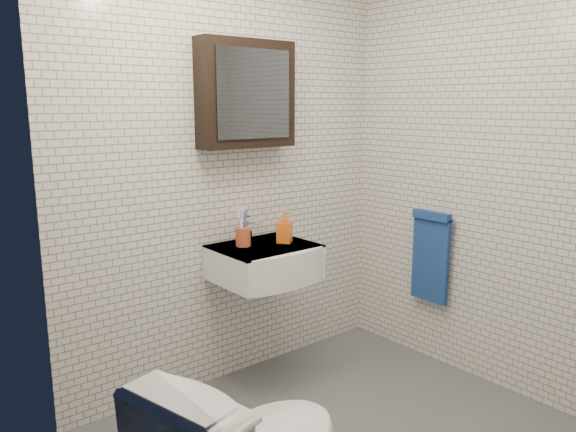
% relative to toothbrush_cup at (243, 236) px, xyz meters
% --- Properties ---
extents(room_shell, '(2.22, 2.02, 2.51)m').
position_rel_toothbrush_cup_xyz_m(room_shell, '(0.05, -0.84, 0.56)').
color(room_shell, silver).
rests_on(room_shell, ground).
extents(washbasin, '(0.55, 0.50, 0.20)m').
position_rel_toothbrush_cup_xyz_m(washbasin, '(0.10, -0.11, -0.15)').
color(washbasin, white).
rests_on(washbasin, room_shell).
extents(faucet, '(0.06, 0.20, 0.15)m').
position_rel_toothbrush_cup_xyz_m(faucet, '(0.10, 0.09, 0.01)').
color(faucet, silver).
rests_on(faucet, washbasin).
extents(mirror_cabinet, '(0.60, 0.15, 0.60)m').
position_rel_toothbrush_cup_xyz_m(mirror_cabinet, '(0.10, 0.09, 0.79)').
color(mirror_cabinet, black).
rests_on(mirror_cabinet, room_shell).
extents(towel_rail, '(0.09, 0.30, 0.58)m').
position_rel_toothbrush_cup_xyz_m(towel_rail, '(1.09, -0.49, -0.18)').
color(towel_rail, silver).
rests_on(towel_rail, room_shell).
extents(toothbrush_cup, '(0.10, 0.10, 0.24)m').
position_rel_toothbrush_cup_xyz_m(toothbrush_cup, '(0.00, 0.00, 0.00)').
color(toothbrush_cup, '#AC452B').
rests_on(toothbrush_cup, washbasin).
extents(soap_bottle, '(0.12, 0.12, 0.18)m').
position_rel_toothbrush_cup_xyz_m(soap_bottle, '(0.23, -0.09, 0.03)').
color(soap_bottle, '#DF5217').
rests_on(soap_bottle, washbasin).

